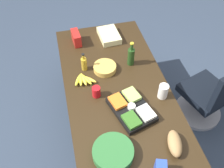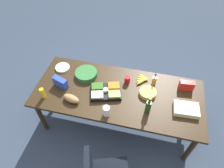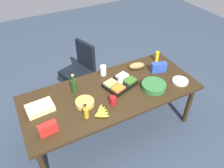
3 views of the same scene
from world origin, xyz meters
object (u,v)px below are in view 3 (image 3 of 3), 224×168
object	(u,v)px
salad_bowl	(154,86)
mayo_jar	(103,70)
sheet_cake	(40,108)
mustard_bottle	(157,56)
office_chair	(80,74)
red_solo_cup	(113,100)
paper_plate_stack	(180,81)
chip_bag_red	(48,128)
banana_bunch	(101,113)
chip_bowl	(85,103)
dressing_bottle	(86,112)
bread_loaf	(137,66)
veggie_tray	(120,83)
conference_table	(111,95)
wine_bottle	(74,85)
chip_bag_blue	(159,67)

from	to	relation	value
salad_bowl	mayo_jar	xyz separation A→B (m)	(-0.47, 0.59, 0.04)
salad_bowl	sheet_cake	size ratio (longest dim) A/B	1.02
salad_bowl	mustard_bottle	distance (m)	0.68
office_chair	red_solo_cup	bearing A→B (deg)	-90.63
salad_bowl	paper_plate_stack	xyz separation A→B (m)	(0.41, -0.06, -0.02)
chip_bag_red	mustard_bottle	world-z (taller)	mustard_bottle
chip_bag_red	mustard_bottle	distance (m)	1.99
office_chair	salad_bowl	distance (m)	1.48
banana_bunch	chip_bowl	world-z (taller)	chip_bowl
salad_bowl	sheet_cake	world-z (taller)	salad_bowl
dressing_bottle	bread_loaf	bearing A→B (deg)	27.92
mayo_jar	mustard_bottle	distance (m)	0.91
chip_bag_red	veggie_tray	distance (m)	1.14
salad_bowl	dressing_bottle	world-z (taller)	dressing_bottle
conference_table	mustard_bottle	size ratio (longest dim) A/B	14.04
mayo_jar	sheet_cake	world-z (taller)	mayo_jar
mayo_jar	sheet_cake	xyz separation A→B (m)	(-0.99, -0.29, -0.04)
mayo_jar	chip_bag_red	bearing A→B (deg)	-145.76
paper_plate_stack	chip_bowl	bearing A→B (deg)	171.32
salad_bowl	dressing_bottle	xyz separation A→B (m)	(-1.01, -0.06, 0.04)
dressing_bottle	mustard_bottle	xyz separation A→B (m)	(1.45, 0.58, 0.00)
dressing_bottle	chip_bowl	xyz separation A→B (m)	(0.06, 0.20, -0.05)
dressing_bottle	red_solo_cup	bearing A→B (deg)	7.79
chip_bag_red	mayo_jar	bearing A→B (deg)	34.24
bread_loaf	wine_bottle	world-z (taller)	wine_bottle
conference_table	chip_bowl	world-z (taller)	chip_bowl
mustard_bottle	red_solo_cup	size ratio (longest dim) A/B	1.53
banana_bunch	wine_bottle	bearing A→B (deg)	104.39
banana_bunch	chip_bowl	xyz separation A→B (m)	(-0.11, 0.24, 0.00)
bread_loaf	mayo_jar	world-z (taller)	mayo_jar
chip_bowl	sheet_cake	bearing A→B (deg)	162.27
office_chair	mustard_bottle	bearing A→B (deg)	-35.57
chip_bowl	mayo_jar	bearing A→B (deg)	43.57
mayo_jar	paper_plate_stack	world-z (taller)	mayo_jar
conference_table	veggie_tray	world-z (taller)	veggie_tray
banana_bunch	salad_bowl	bearing A→B (deg)	6.53
chip_bag_red	mustard_bottle	xyz separation A→B (m)	(1.90, 0.60, 0.01)
salad_bowl	chip_bowl	size ratio (longest dim) A/B	1.38
chip_bag_blue	mustard_bottle	xyz separation A→B (m)	(0.15, 0.24, 0.01)
red_solo_cup	sheet_cake	world-z (taller)	red_solo_cup
bread_loaf	chip_bag_blue	world-z (taller)	chip_bag_blue
veggie_tray	paper_plate_stack	distance (m)	0.85
bread_loaf	dressing_bottle	bearing A→B (deg)	-152.08
conference_table	salad_bowl	distance (m)	0.59
chip_bag_red	red_solo_cup	world-z (taller)	chip_bag_red
chip_bowl	red_solo_cup	distance (m)	0.35
chip_bag_red	paper_plate_stack	xyz separation A→B (m)	(1.87, 0.01, -0.05)
office_chair	chip_bag_blue	world-z (taller)	office_chair
mayo_jar	wine_bottle	xyz separation A→B (m)	(-0.50, -0.16, 0.03)
chip_bag_blue	mayo_jar	xyz separation A→B (m)	(-0.76, 0.32, -0.00)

